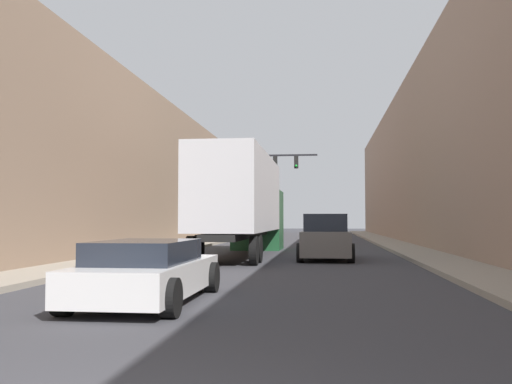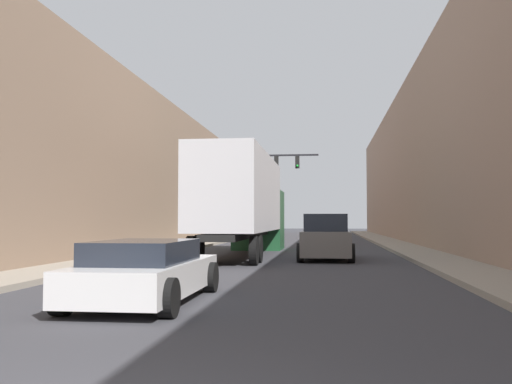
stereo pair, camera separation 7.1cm
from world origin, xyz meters
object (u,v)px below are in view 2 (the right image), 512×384
Objects in this scene: semi_truck at (245,202)px; traffic_signal_gantry at (257,177)px; sedan_car at (146,272)px; suv_car at (326,238)px.

semi_truck is 2.02× the size of traffic_signal_gantry.
traffic_signal_gantry is (-1.45, 16.32, 2.31)m from semi_truck.
traffic_signal_gantry is (-1.64, 30.49, 4.07)m from sedan_car.
sedan_car is at bearing -89.25° from semi_truck.
semi_truck is at bearing 90.75° from sedan_car.
traffic_signal_gantry is at bearing 105.22° from suv_car.
suv_car is (3.33, 12.23, 0.26)m from sedan_car.
sedan_car is 12.68m from suv_car.
sedan_car is (0.19, -14.17, -1.76)m from semi_truck.
traffic_signal_gantry is at bearing 95.08° from semi_truck.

